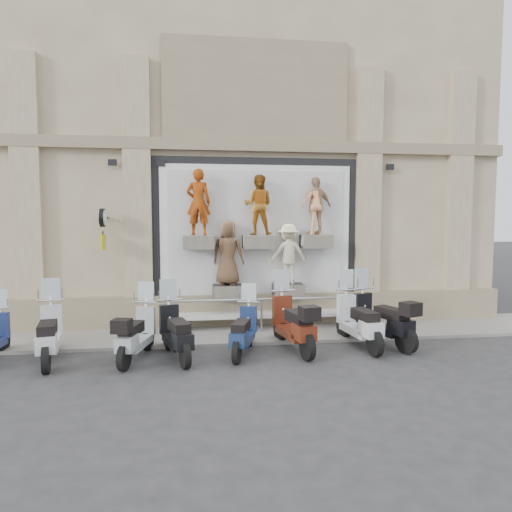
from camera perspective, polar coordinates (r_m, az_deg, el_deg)
The scene contains 13 objects.
ground at distance 9.81m, azimuth 2.44°, elevation -12.66°, with size 90.00×90.00×0.00m, color #2D2D2F.
sidewalk at distance 11.80m, azimuth 0.62°, elevation -9.48°, with size 16.00×2.20×0.08m, color gray.
building at distance 16.60m, azimuth -1.90°, elevation 15.34°, with size 14.00×8.60×12.00m, color #C9B892, non-canonical shape.
shop_vitrine at distance 12.11m, azimuth 0.36°, elevation 1.99°, with size 5.60×0.83×4.30m.
guard_rail at distance 11.61m, azimuth 0.70°, elevation -7.56°, with size 5.06×0.10×0.93m, color #9EA0A5, non-canonical shape.
clock_sign_bracket at distance 11.90m, azimuth -18.60°, elevation 3.84°, with size 0.10×0.80×1.02m.
scooter_b at distance 10.26m, azimuth -24.49°, elevation -7.55°, with size 0.59×2.03×1.65m, color #BBBCC1, non-canonical shape.
scooter_c at distance 9.83m, azimuth -14.73°, elevation -8.10°, with size 0.56×1.91×1.55m, color #9CA3A9, non-canonical shape.
scooter_d at distance 9.75m, azimuth -10.01°, elevation -7.96°, with size 0.58×1.98×1.61m, color black, non-canonical shape.
scooter_e at distance 9.89m, azimuth -1.56°, elevation -8.11°, with size 0.53×1.81×1.47m, color navy, non-canonical shape.
scooter_f at distance 10.20m, azimuth 4.63°, elevation -6.95°, with size 0.63×2.14×1.74m, color #591F0F, non-canonical shape.
scooter_g at distance 10.71m, azimuth 12.70°, elevation -6.59°, with size 0.61×2.10×1.71m, color silver, non-canonical shape.
scooter_h at distance 10.98m, azimuth 15.43°, elevation -6.30°, with size 0.62×2.13×1.73m, color black, non-canonical shape.
Camera 1 is at (-1.66, -9.22, 2.92)m, focal length 32.00 mm.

